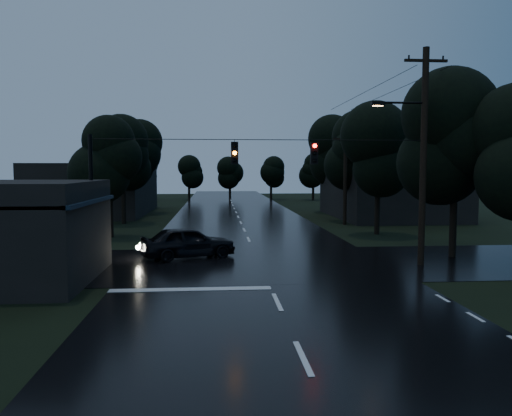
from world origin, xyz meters
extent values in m
plane|color=black|center=(0.00, 0.00, 0.00)|extent=(160.00, 160.00, 0.00)
cube|color=black|center=(0.00, 30.00, 0.00)|extent=(12.00, 120.00, 0.02)
cube|color=black|center=(0.00, 12.00, 0.00)|extent=(60.00, 9.00, 0.02)
cube|color=black|center=(-10.00, 9.00, 3.20)|extent=(6.00, 7.00, 0.12)
cube|color=black|center=(-7.00, 9.00, 3.20)|extent=(0.30, 7.00, 0.15)
cylinder|color=black|center=(-7.20, 6.00, 1.50)|extent=(0.10, 0.10, 3.00)
cylinder|color=black|center=(-7.20, 12.00, 1.50)|extent=(0.10, 0.10, 3.00)
cube|color=#E7AE5C|center=(-7.05, 7.50, 2.50)|extent=(0.06, 1.60, 0.50)
cube|color=#E7AE5C|center=(-7.05, 10.20, 2.50)|extent=(0.06, 1.20, 0.50)
cube|color=black|center=(14.00, 34.00, 2.20)|extent=(10.00, 14.00, 4.40)
cube|color=black|center=(-14.00, 40.00, 2.50)|extent=(10.00, 16.00, 5.00)
cylinder|color=black|center=(7.50, 11.00, 5.00)|extent=(0.30, 0.30, 10.00)
cube|color=black|center=(7.50, 11.00, 9.40)|extent=(2.00, 0.12, 0.12)
cylinder|color=black|center=(6.40, 11.00, 7.50)|extent=(2.20, 0.10, 0.10)
cube|color=black|center=(5.30, 11.00, 7.45)|extent=(0.60, 0.25, 0.18)
cube|color=#FFB266|center=(5.30, 11.00, 7.35)|extent=(0.45, 0.18, 0.03)
cylinder|color=black|center=(8.30, 28.00, 3.75)|extent=(0.30, 0.30, 7.50)
cube|color=black|center=(8.30, 28.00, 6.90)|extent=(2.00, 0.12, 0.12)
cylinder|color=black|center=(-7.50, 11.00, 3.00)|extent=(0.18, 0.18, 6.00)
cylinder|color=black|center=(0.00, 11.00, 5.80)|extent=(15.00, 0.03, 0.03)
cube|color=black|center=(-1.20, 11.00, 5.20)|extent=(0.32, 0.25, 1.00)
sphere|color=orange|center=(-1.20, 10.85, 5.20)|extent=(0.18, 0.18, 0.18)
cube|color=black|center=(2.40, 11.00, 5.20)|extent=(0.32, 0.25, 1.00)
sphere|color=#FF0C07|center=(2.40, 10.85, 5.20)|extent=(0.18, 0.18, 0.18)
cylinder|color=black|center=(10.00, 13.00, 1.40)|extent=(0.36, 0.36, 2.80)
sphere|color=black|center=(10.00, 13.00, 4.80)|extent=(4.48, 4.48, 4.48)
sphere|color=black|center=(10.00, 13.00, 6.00)|extent=(4.48, 4.48, 4.48)
sphere|color=black|center=(10.00, 13.00, 7.20)|extent=(4.48, 4.48, 4.48)
cylinder|color=black|center=(-9.00, 22.00, 1.22)|extent=(0.36, 0.36, 2.45)
sphere|color=black|center=(-9.00, 22.00, 4.20)|extent=(3.92, 3.92, 3.92)
sphere|color=black|center=(-9.00, 22.00, 5.25)|extent=(3.92, 3.92, 3.92)
sphere|color=black|center=(-9.00, 22.00, 6.30)|extent=(3.92, 3.92, 3.92)
cylinder|color=black|center=(-9.60, 30.00, 1.31)|extent=(0.36, 0.36, 2.62)
sphere|color=black|center=(-9.60, 30.00, 4.50)|extent=(4.20, 4.20, 4.20)
sphere|color=black|center=(-9.60, 30.00, 5.62)|extent=(4.20, 4.20, 4.20)
sphere|color=black|center=(-9.60, 30.00, 6.75)|extent=(4.20, 4.20, 4.20)
cylinder|color=black|center=(-10.20, 40.00, 1.40)|extent=(0.36, 0.36, 2.80)
sphere|color=black|center=(-10.20, 40.00, 4.80)|extent=(4.48, 4.48, 4.48)
sphere|color=black|center=(-10.20, 40.00, 6.00)|extent=(4.48, 4.48, 4.48)
sphere|color=black|center=(-10.20, 40.00, 7.20)|extent=(4.48, 4.48, 4.48)
cylinder|color=black|center=(9.00, 22.00, 1.31)|extent=(0.36, 0.36, 2.62)
sphere|color=black|center=(9.00, 22.00, 4.50)|extent=(4.20, 4.20, 4.20)
sphere|color=black|center=(9.00, 22.00, 5.62)|extent=(4.20, 4.20, 4.20)
sphere|color=black|center=(9.00, 22.00, 6.75)|extent=(4.20, 4.20, 4.20)
cylinder|color=black|center=(9.60, 30.00, 1.40)|extent=(0.36, 0.36, 2.80)
sphere|color=black|center=(9.60, 30.00, 4.80)|extent=(4.48, 4.48, 4.48)
sphere|color=black|center=(9.60, 30.00, 6.00)|extent=(4.48, 4.48, 4.48)
sphere|color=black|center=(9.60, 30.00, 7.20)|extent=(4.48, 4.48, 4.48)
cylinder|color=black|center=(10.20, 40.00, 1.49)|extent=(0.36, 0.36, 2.97)
sphere|color=black|center=(10.20, 40.00, 5.10)|extent=(4.76, 4.76, 4.76)
sphere|color=black|center=(10.20, 40.00, 6.38)|extent=(4.76, 4.76, 4.76)
sphere|color=black|center=(10.20, 40.00, 7.65)|extent=(4.76, 4.76, 4.76)
imported|color=black|center=(-3.46, 13.81, 0.81)|extent=(5.11, 3.37, 1.62)
camera|label=1|loc=(-2.02, -11.37, 4.49)|focal=35.00mm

